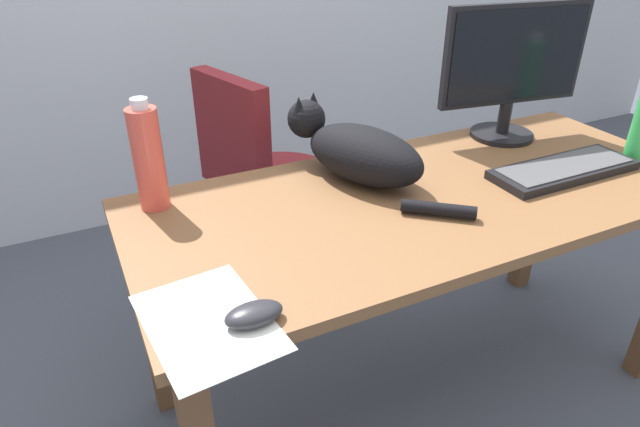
% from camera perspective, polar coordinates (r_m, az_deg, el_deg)
% --- Properties ---
extents(ground_plane, '(8.00, 8.00, 0.00)m').
position_cam_1_polar(ground_plane, '(1.91, 9.18, -17.16)').
color(ground_plane, '#474C56').
extents(desk, '(1.57, 0.67, 0.71)m').
position_cam_1_polar(desk, '(1.53, 10.97, -1.14)').
color(desk, brown).
rests_on(desk, ground_plane).
extents(office_chair, '(0.50, 0.48, 0.90)m').
position_cam_1_polar(office_chair, '(2.07, -5.28, 0.66)').
color(office_chair, black).
rests_on(office_chair, ground_plane).
extents(monitor, '(0.48, 0.20, 0.42)m').
position_cam_1_polar(monitor, '(1.84, 19.32, 14.06)').
color(monitor, black).
rests_on(monitor, desk).
extents(keyboard, '(0.44, 0.15, 0.03)m').
position_cam_1_polar(keyboard, '(1.70, 23.87, 4.20)').
color(keyboard, black).
rests_on(keyboard, desk).
extents(cat, '(0.30, 0.58, 0.20)m').
position_cam_1_polar(cat, '(1.51, 3.91, 6.52)').
color(cat, black).
rests_on(cat, desk).
extents(computer_mouse, '(0.11, 0.06, 0.04)m').
position_cam_1_polar(computer_mouse, '(1.02, -6.85, -10.28)').
color(computer_mouse, '#232328').
rests_on(computer_mouse, desk).
extents(paper_sheet, '(0.24, 0.31, 0.00)m').
position_cam_1_polar(paper_sheet, '(1.04, -11.49, -10.91)').
color(paper_sheet, white).
rests_on(paper_sheet, desk).
extents(spray_bottle, '(0.07, 0.07, 0.28)m').
position_cam_1_polar(spray_bottle, '(1.39, -17.32, 5.48)').
color(spray_bottle, '#D84C3D').
rests_on(spray_bottle, desk).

